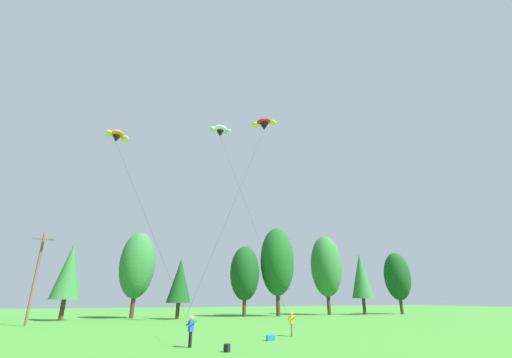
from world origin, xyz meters
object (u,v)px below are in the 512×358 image
backpack (227,348)px  parafoil_kite_far_orange (117,136)px  parafoil_kite_high_red_yellow (264,124)px  kite_flyer_near (191,329)px  kite_flyer_mid (292,322)px  picnic_cooler (271,338)px  parafoil_kite_mid_white (220,131)px  utility_pole (36,275)px

backpack → parafoil_kite_far_orange: bearing=71.5°
parafoil_kite_high_red_yellow → kite_flyer_near: bearing=-128.5°
parafoil_kite_high_red_yellow → kite_flyer_mid: bearing=-105.4°
parafoil_kite_far_orange → picnic_cooler: size_ratio=35.82×
kite_flyer_mid → parafoil_kite_mid_white: size_ratio=0.07×
kite_flyer_mid → parafoil_kite_mid_white: 28.40m
kite_flyer_near → picnic_cooler: bearing=11.4°
picnic_cooler → parafoil_kite_high_red_yellow: bearing=-106.2°
parafoil_kite_mid_white → kite_flyer_near: bearing=-110.0°
kite_flyer_near → parafoil_kite_far_orange: bearing=111.6°
kite_flyer_near → parafoil_kite_mid_white: size_ratio=0.07×
kite_flyer_mid → backpack: bearing=-141.6°
kite_flyer_mid → picnic_cooler: 3.42m
kite_flyer_mid → parafoil_kite_high_red_yellow: size_ratio=0.07×
utility_pole → parafoil_kite_mid_white: parafoil_kite_mid_white is taller
parafoil_kite_mid_white → backpack: bearing=-104.3°
kite_flyer_near → kite_flyer_mid: 8.97m
parafoil_kite_far_orange → picnic_cooler: 26.66m
utility_pole → picnic_cooler: utility_pole is taller
utility_pole → kite_flyer_mid: bearing=-43.6°
kite_flyer_near → backpack: 2.98m
parafoil_kite_mid_white → backpack: (-5.41, -21.26, -24.40)m
utility_pole → parafoil_kite_high_red_yellow: size_ratio=0.40×
parafoil_kite_high_red_yellow → backpack: size_ratio=59.59×
utility_pole → parafoil_kite_mid_white: 27.45m
picnic_cooler → parafoil_kite_mid_white: bearing=-86.1°
utility_pole → kite_flyer_mid: utility_pole is taller
kite_flyer_near → parafoil_kite_mid_white: bearing=70.0°
utility_pole → parafoil_kite_far_orange: bearing=-50.7°
kite_flyer_mid → parafoil_kite_high_red_yellow: (3.17, 11.53, 23.60)m
kite_flyer_near → picnic_cooler: kite_flyer_near is taller
utility_pole → kite_flyer_near: 25.87m
kite_flyer_mid → parafoil_kite_far_orange: 26.46m
backpack → picnic_cooler: bearing=-1.0°
kite_flyer_near → parafoil_kite_high_red_yellow: size_ratio=0.07×
parafoil_kite_far_orange → parafoil_kite_high_red_yellow: bearing=-2.0°
kite_flyer_mid → backpack: size_ratio=4.23×
utility_pole → parafoil_kite_far_orange: parafoil_kite_far_orange is taller
kite_flyer_near → parafoil_kite_high_red_yellow: parafoil_kite_high_red_yellow is taller
kite_flyer_near → parafoil_kite_mid_white: 30.91m
parafoil_kite_high_red_yellow → backpack: (-10.19, -17.10, -24.40)m
parafoil_kite_far_orange → backpack: (7.44, -17.72, -19.33)m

